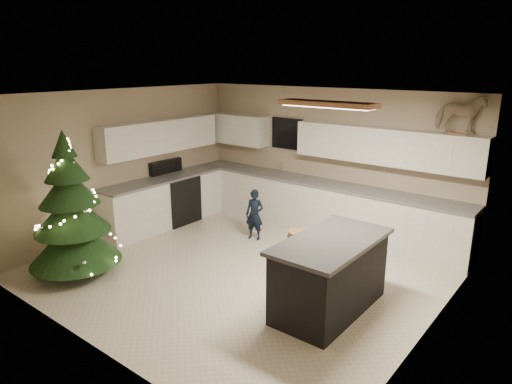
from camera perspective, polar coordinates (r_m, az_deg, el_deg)
ground_plane at (r=7.02m, az=-1.79°, el=-9.68°), size 5.50×5.50×0.00m
room_shell at (r=6.45m, az=-1.76°, el=4.43°), size 5.52×5.02×2.61m
cabinetry at (r=8.50m, az=0.60°, el=0.39°), size 5.50×3.20×2.00m
island at (r=5.86m, az=9.23°, el=-10.14°), size 0.90×1.70×0.95m
bar_stool at (r=6.76m, az=5.51°, el=-6.21°), size 0.35×0.35×0.66m
christmas_tree at (r=7.10m, az=-22.04°, el=-2.92°), size 1.35×1.30×2.15m
toddler at (r=8.03m, az=-0.18°, el=-2.86°), size 0.37×0.30×0.90m
rocking_horse at (r=7.42m, az=24.18°, el=8.92°), size 0.73×0.48×0.59m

